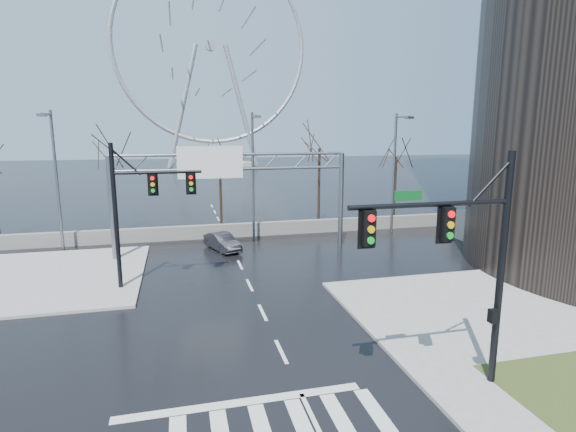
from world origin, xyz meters
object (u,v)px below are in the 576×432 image
object	(u,v)px
car	(222,242)
signal_mast_near	(467,251)
sign_gantry	(227,181)
ferris_wheel	(211,54)
signal_mast_far	(137,202)

from	to	relation	value
car	signal_mast_near	bearing A→B (deg)	-94.75
sign_gantry	car	size ratio (longest dim) A/B	4.30
signal_mast_near	ferris_wheel	bearing A→B (deg)	90.08
sign_gantry	signal_mast_near	bearing A→B (deg)	-73.81
signal_mast_near	sign_gantry	size ratio (longest dim) A/B	0.49
sign_gantry	ferris_wheel	xyz separation A→B (m)	(5.38, 80.04, 20.95)
ferris_wheel	sign_gantry	bearing A→B (deg)	-93.84
signal_mast_far	sign_gantry	xyz separation A→B (m)	(5.49, 6.00, 0.35)
signal_mast_far	ferris_wheel	world-z (taller)	ferris_wheel
signal_mast_far	sign_gantry	distance (m)	8.14
signal_mast_near	ferris_wheel	xyz separation A→B (m)	(-0.14, 99.04, 21.26)
signal_mast_far	sign_gantry	bearing A→B (deg)	47.53
sign_gantry	ferris_wheel	distance (m)	82.91
signal_mast_far	car	size ratio (longest dim) A/B	2.10
signal_mast_near	car	xyz separation A→B (m)	(-5.89, 20.03, -4.25)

